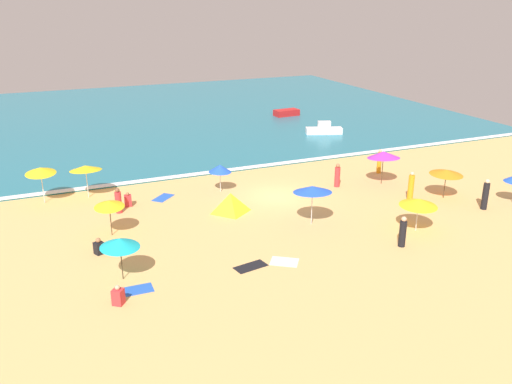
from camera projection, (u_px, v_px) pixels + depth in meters
ground_plane at (276, 196)px, 34.80m from camera, size 60.00×60.00×0.00m
ocean_water at (167, 115)px, 58.98m from camera, size 60.00×44.00×0.10m
wave_breaker_foam at (240, 168)px, 40.21m from camera, size 57.00×0.70×0.01m
beach_umbrella_1 at (120, 243)px, 23.97m from camera, size 2.51×2.52×2.08m
beach_umbrella_2 at (109, 204)px, 28.53m from camera, size 1.87×1.89×2.05m
beach_umbrella_3 at (312, 189)px, 29.82m from camera, size 2.42×2.44×2.39m
beach_umbrella_4 at (85, 168)px, 34.02m from camera, size 2.10×2.12×2.22m
beach_umbrella_5 at (40, 170)px, 33.03m from camera, size 2.03×2.06×2.40m
beach_umbrella_6 at (384, 155)px, 36.55m from camera, size 2.25×2.28×2.40m
beach_umbrella_7 at (446, 172)px, 33.98m from camera, size 2.64×2.65×1.93m
beach_umbrella_8 at (419, 202)px, 29.14m from camera, size 2.25×2.26×1.91m
beach_umbrella_9 at (220, 168)px, 35.15m from camera, size 1.72×1.71×1.88m
beach_tent at (231, 203)px, 32.04m from camera, size 2.00×1.90×1.22m
beachgoer_0 at (411, 187)px, 33.83m from camera, size 0.38×0.38×1.90m
beachgoer_1 at (379, 162)px, 39.22m from camera, size 0.40×0.40×1.79m
beachgoer_2 at (337, 176)px, 36.38m from camera, size 0.47×0.47×1.63m
beachgoer_3 at (403, 232)px, 27.56m from camera, size 0.44×0.44×1.65m
beachgoer_4 at (118, 296)px, 22.42m from camera, size 0.60×0.60×0.90m
beachgoer_6 at (99, 247)px, 26.88m from camera, size 0.56×0.56×0.87m
beachgoer_7 at (118, 201)px, 31.94m from camera, size 0.47×0.47×1.56m
beachgoer_8 at (485, 195)px, 32.43m from camera, size 0.43×0.43×1.91m
beachgoer_9 at (128, 200)px, 33.09m from camera, size 0.49×0.49×0.89m
beach_towel_0 at (163, 198)px, 34.57m from camera, size 1.71×1.70×0.01m
beach_towel_1 at (251, 267)px, 25.69m from camera, size 1.72×1.06×0.01m
beach_towel_2 at (284, 262)px, 26.17m from camera, size 1.65×1.56×0.01m
beach_towel_3 at (139, 290)px, 23.67m from camera, size 1.26×0.88×0.01m
small_boat_0 at (324, 130)px, 50.36m from camera, size 3.49×2.08×1.20m
small_boat_1 at (286, 113)px, 58.23m from camera, size 2.74×1.49×0.65m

